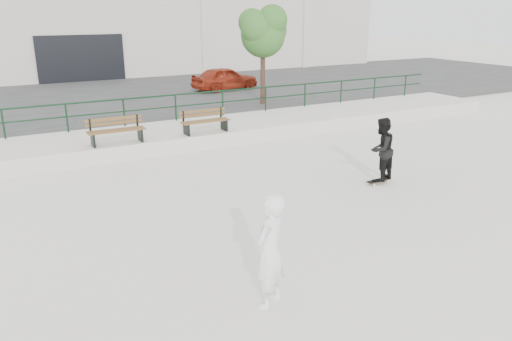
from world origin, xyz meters
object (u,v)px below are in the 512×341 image
red_car (225,78)px  skateboard (379,181)px  standing_skater (381,149)px  bench_left (116,131)px  seated_skater (270,252)px  bench_right (205,121)px  tree (263,30)px

red_car → skateboard: red_car is taller
skateboard → standing_skater: 0.90m
bench_left → seated_skater: size_ratio=0.94×
bench_left → seated_skater: bearing=-88.9°
bench_left → bench_right: size_ratio=1.05×
red_car → standing_skater: bearing=164.1°
tree → seated_skater: size_ratio=2.25×
tree → seated_skater: 15.82m
tree → standing_skater: tree is taller
red_car → tree: bearing=169.7°
red_car → standing_skater: standing_skater is taller
skateboard → tree: bearing=74.7°
seated_skater → skateboard: bearing=-178.8°
red_car → standing_skater: (-2.15, -14.38, -0.14)m
bench_left → red_car: red_car is taller
skateboard → seated_skater: seated_skater is taller
bench_left → red_car: (7.88, 8.40, 0.20)m
standing_skater → seated_skater: (-5.70, -3.70, -0.01)m
bench_right → skateboard: size_ratio=2.19×
tree → standing_skater: 10.43m
bench_left → seated_skater: seated_skater is taller
tree → skateboard: bearing=-101.0°
red_car → bench_left: bearing=129.5°
tree → red_car: size_ratio=1.20×
tree → skateboard: tree is taller
bench_right → seated_skater: size_ratio=0.90×
tree → standing_skater: (-1.93, -9.87, -2.77)m
bench_right → standing_skater: standing_skater is taller
bench_left → standing_skater: (5.72, -5.98, 0.06)m
bench_left → bench_right: bench_left is taller
bench_left → skateboard: bench_left is taller
bench_right → tree: (4.57, 3.90, 2.85)m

